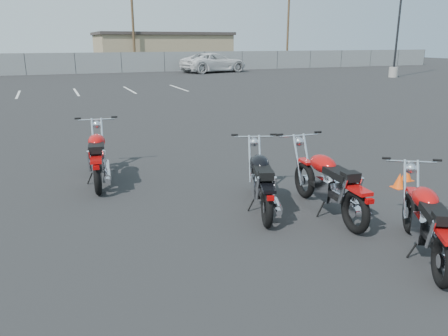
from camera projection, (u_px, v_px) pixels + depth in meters
name	position (u px, v px, depth m)	size (l,w,h in m)	color
ground	(226.00, 217.00, 7.18)	(120.00, 120.00, 0.00)	black
motorcycle_front_red	(98.00, 157.00, 8.81)	(0.91, 2.37, 1.16)	black
motorcycle_second_black	(261.00, 181.00, 7.38)	(1.18, 2.21, 1.10)	black
motorcycle_third_red	(329.00, 183.00, 7.18)	(0.92, 2.37, 1.16)	black
motorcycle_rear_red	(428.00, 222.00, 5.73)	(1.52, 2.09, 1.08)	black
training_cone_near	(399.00, 180.00, 8.56)	(0.25, 0.25, 0.30)	#FF510D
training_cone_far	(407.00, 174.00, 9.01)	(0.24, 0.24, 0.28)	#FF510D
light_pole_east	(397.00, 35.00, 33.83)	(0.80, 0.70, 11.82)	gray
chainlink_fence	(75.00, 63.00, 38.10)	(80.06, 0.06, 1.80)	slate
tan_building_east	(161.00, 49.00, 49.43)	(14.40, 9.40, 3.70)	#8F7E5C
utility_pole_c	(133.00, 21.00, 42.75)	(1.80, 0.24, 9.00)	#43311F
utility_pole_d	(288.00, 24.00, 50.09)	(1.80, 0.24, 9.00)	#43311F
parking_line_stripes	(48.00, 93.00, 24.10)	(15.12, 4.00, 0.01)	silver
white_van	(214.00, 57.00, 39.88)	(7.21, 2.88, 2.74)	silver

